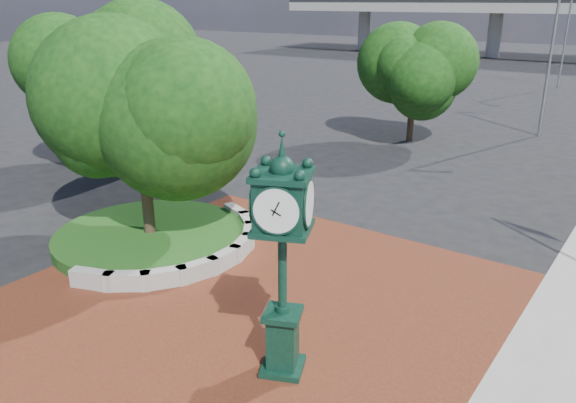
{
  "coord_description": "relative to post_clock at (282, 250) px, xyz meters",
  "views": [
    {
      "loc": [
        8.35,
        -11.01,
        7.45
      ],
      "look_at": [
        -0.59,
        1.5,
        1.91
      ],
      "focal_mm": 35.0,
      "sensor_mm": 36.0,
      "label": 1
    }
  ],
  "objects": [
    {
      "name": "plaza",
      "position": [
        -2.43,
        1.91,
        -2.79
      ],
      "size": [
        12.0,
        12.0,
        0.04
      ],
      "primitive_type": "cube",
      "color": "maroon",
      "rests_on": "ground"
    },
    {
      "name": "street_lamp_far",
      "position": [
        -3.71,
        47.25,
        2.62
      ],
      "size": [
        1.96,
        1.0,
        9.28
      ],
      "color": "slate",
      "rests_on": "ground"
    },
    {
      "name": "post_clock",
      "position": [
        0.0,
        0.0,
        0.0
      ],
      "size": [
        1.33,
        1.33,
        5.12
      ],
      "color": "black",
      "rests_on": "ground"
    },
    {
      "name": "street_lamp_near",
      "position": [
        -0.63,
        26.52,
        2.24
      ],
      "size": [
        1.85,
        0.86,
        8.63
      ],
      "color": "slate",
      "rests_on": "ground"
    },
    {
      "name": "planter_wall",
      "position": [
        -5.13,
        2.91,
        -2.54
      ],
      "size": [
        2.96,
        6.77,
        0.54
      ],
      "color": "#9E9B93",
      "rests_on": "ground"
    },
    {
      "name": "ground",
      "position": [
        -2.43,
        2.91,
        -2.81
      ],
      "size": [
        200.0,
        200.0,
        0.0
      ],
      "primitive_type": "plane",
      "color": "black",
      "rests_on": "ground"
    },
    {
      "name": "tree_northwest",
      "position": [
        -15.43,
        7.91,
        1.31
      ],
      "size": [
        5.6,
        5.6,
        6.93
      ],
      "color": "#38281C",
      "rests_on": "ground"
    },
    {
      "name": "tree_planter",
      "position": [
        -7.43,
        2.91,
        0.91
      ],
      "size": [
        5.2,
        5.2,
        6.33
      ],
      "color": "#38281C",
      "rests_on": "ground"
    },
    {
      "name": "grass_bed",
      "position": [
        -7.43,
        2.91,
        -2.61
      ],
      "size": [
        6.1,
        6.1,
        0.4
      ],
      "primitive_type": "cylinder",
      "color": "#144718",
      "rests_on": "ground"
    },
    {
      "name": "tree_street",
      "position": [
        -6.43,
        20.91,
        0.42
      ],
      "size": [
        4.4,
        4.4,
        5.45
      ],
      "color": "#38281C",
      "rests_on": "ground"
    }
  ]
}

